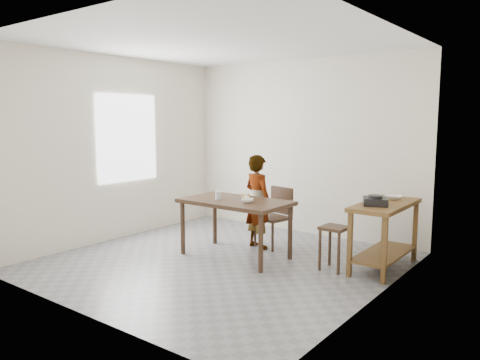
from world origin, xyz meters
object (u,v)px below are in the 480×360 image
Objects in this scene: prep_counter at (384,236)px; stool at (334,248)px; dining_table at (235,228)px; child at (258,202)px; dining_chair at (273,218)px.

stool is at bearing -137.19° from prep_counter.
dining_table is 1.86m from prep_counter.
prep_counter is at bearing -158.77° from child.
dining_table is 1.31m from stool.
child is 2.47× the size of stool.
dining_chair is (-1.59, -0.01, 0.02)m from prep_counter.
dining_chair is (0.15, 0.15, -0.24)m from child.
prep_counter reaches higher than dining_table.
child reaches higher than prep_counter.
prep_counter is 1.76m from child.
child is 1.37m from stool.
prep_counter is 1.59m from dining_chair.
dining_table is 1.17× the size of prep_counter.
dining_table is 2.65× the size of stool.
stool is at bearing -8.05° from dining_chair.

